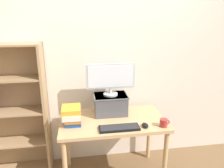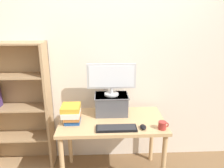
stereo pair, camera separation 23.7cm
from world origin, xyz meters
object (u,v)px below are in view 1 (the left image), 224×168
at_px(bookshelf_unit, 10,110).
at_px(desk, 113,127).
at_px(computer_monitor, 111,78).
at_px(keyboard, 119,128).
at_px(coffee_mug, 164,123).
at_px(computer_mouse, 145,125).
at_px(riser_box, 111,104).
at_px(book_stack, 72,115).

bearing_deg(bookshelf_unit, desk, -14.76).
distance_m(desk, computer_monitor, 0.56).
height_order(keyboard, coffee_mug, coffee_mug).
bearing_deg(computer_monitor, coffee_mug, -38.39).
xyz_separation_m(desk, computer_mouse, (0.31, -0.21, 0.11)).
bearing_deg(coffee_mug, desk, 155.04).
bearing_deg(coffee_mug, computer_mouse, 174.41).
height_order(computer_monitor, computer_mouse, computer_monitor).
distance_m(desk, computer_mouse, 0.39).
xyz_separation_m(bookshelf_unit, computer_mouse, (1.47, -0.52, -0.03)).
distance_m(computer_monitor, keyboard, 0.57).
xyz_separation_m(desk, bookshelf_unit, (-1.16, 0.31, 0.15)).
bearing_deg(computer_mouse, bookshelf_unit, 160.49).
bearing_deg(computer_mouse, coffee_mug, -5.59).
bearing_deg(computer_monitor, bookshelf_unit, 172.96).
relative_size(desk, coffee_mug, 10.71).
relative_size(riser_box, coffee_mug, 3.60).
height_order(bookshelf_unit, book_stack, bookshelf_unit).
height_order(desk, computer_monitor, computer_monitor).
bearing_deg(coffee_mug, computer_monitor, 141.61).
relative_size(keyboard, computer_mouse, 3.98).
distance_m(riser_box, coffee_mug, 0.64).
distance_m(desk, bookshelf_unit, 1.21).
bearing_deg(riser_box, coffee_mug, -38.50).
bearing_deg(computer_mouse, desk, 145.12).
distance_m(computer_monitor, computer_mouse, 0.64).
bearing_deg(riser_box, bookshelf_unit, 173.03).
xyz_separation_m(computer_monitor, computer_mouse, (0.31, -0.38, -0.42)).
relative_size(riser_box, computer_mouse, 3.74).
relative_size(bookshelf_unit, keyboard, 3.81).
height_order(computer_mouse, coffee_mug, coffee_mug).
xyz_separation_m(keyboard, coffee_mug, (0.47, -0.02, 0.03)).
bearing_deg(keyboard, computer_mouse, 0.49).
xyz_separation_m(computer_monitor, keyboard, (0.03, -0.38, -0.43)).
xyz_separation_m(computer_mouse, coffee_mug, (0.19, -0.02, 0.02)).
bearing_deg(riser_box, book_stack, -157.25).
bearing_deg(bookshelf_unit, computer_mouse, -19.51).
height_order(desk, coffee_mug, coffee_mug).
xyz_separation_m(riser_box, keyboard, (0.03, -0.38, -0.11)).
height_order(computer_monitor, coffee_mug, computer_monitor).
bearing_deg(book_stack, riser_box, 22.75).
bearing_deg(computer_monitor, desk, -90.64).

